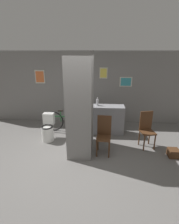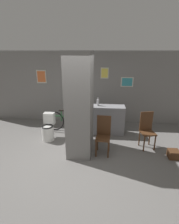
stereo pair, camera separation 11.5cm
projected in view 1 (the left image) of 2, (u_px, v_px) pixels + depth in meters
name	position (u px, v px, depth m)	size (l,w,h in m)	color
ground_plane	(74.00, 160.00, 4.37)	(14.00, 14.00, 0.00)	slate
wall_back	(84.00, 88.00, 6.41)	(8.00, 0.09, 2.60)	gray
pillar_center	(81.00, 104.00, 4.47)	(0.64, 1.15, 2.60)	gray
counter_shelf	(103.00, 119.00, 5.72)	(1.37, 0.44, 0.93)	gray
toilet	(48.00, 129.00, 5.29)	(0.36, 0.52, 0.80)	silver
chair_near_pillar	(104.00, 134.00, 4.55)	(0.39, 0.39, 1.02)	#4C2D19
chair_by_doorway	(147.00, 128.00, 4.86)	(0.44, 0.44, 1.02)	#4C2D19
bicycle	(69.00, 121.00, 5.85)	(1.74, 0.42, 0.75)	black
bottle_tall	(97.00, 102.00, 5.57)	(0.08, 0.08, 0.31)	silver
floor_crate	(173.00, 153.00, 4.49)	(0.26, 0.26, 0.21)	#4C2D19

